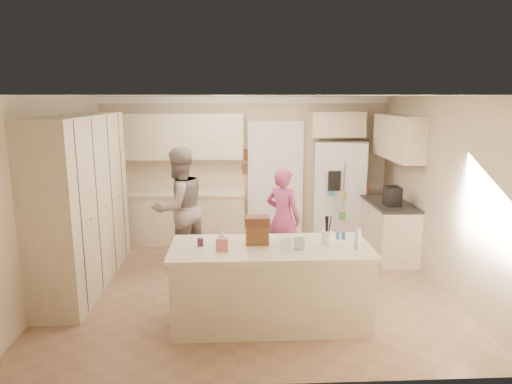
{
  "coord_description": "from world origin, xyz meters",
  "views": [
    {
      "loc": [
        -0.2,
        -6.02,
        2.59
      ],
      "look_at": [
        0.1,
        0.35,
        1.25
      ],
      "focal_mm": 32.0,
      "sensor_mm": 36.0,
      "label": 1
    }
  ],
  "objects_px": {
    "island_base": "(271,286)",
    "teen_boy": "(179,208)",
    "teen_girl": "(283,218)",
    "refrigerator": "(341,191)",
    "dollhouse_body": "(257,234)",
    "utensil_crock": "(327,238)",
    "tissue_box": "(222,244)",
    "coffee_maker": "(392,196)"
  },
  "relations": [
    {
      "from": "island_base",
      "to": "refrigerator",
      "type": "bearing_deg",
      "value": 63.94
    },
    {
      "from": "coffee_maker",
      "to": "island_base",
      "type": "bearing_deg",
      "value": -137.17
    },
    {
      "from": "refrigerator",
      "to": "teen_girl",
      "type": "distance_m",
      "value": 1.86
    },
    {
      "from": "coffee_maker",
      "to": "utensil_crock",
      "type": "xyz_separation_m",
      "value": [
        -1.4,
        -1.85,
        -0.07
      ]
    },
    {
      "from": "tissue_box",
      "to": "teen_boy",
      "type": "relative_size",
      "value": 0.08
    },
    {
      "from": "refrigerator",
      "to": "dollhouse_body",
      "type": "relative_size",
      "value": 6.92
    },
    {
      "from": "coffee_maker",
      "to": "island_base",
      "type": "height_order",
      "value": "coffee_maker"
    },
    {
      "from": "utensil_crock",
      "to": "teen_boy",
      "type": "bearing_deg",
      "value": 136.18
    },
    {
      "from": "teen_boy",
      "to": "tissue_box",
      "type": "bearing_deg",
      "value": 68.66
    },
    {
      "from": "tissue_box",
      "to": "teen_boy",
      "type": "distance_m",
      "value": 2.1
    },
    {
      "from": "tissue_box",
      "to": "dollhouse_body",
      "type": "bearing_deg",
      "value": 26.57
    },
    {
      "from": "coffee_maker",
      "to": "tissue_box",
      "type": "height_order",
      "value": "coffee_maker"
    },
    {
      "from": "utensil_crock",
      "to": "teen_girl",
      "type": "bearing_deg",
      "value": 100.6
    },
    {
      "from": "island_base",
      "to": "teen_boy",
      "type": "bearing_deg",
      "value": 123.74
    },
    {
      "from": "tissue_box",
      "to": "coffee_maker",
      "type": "bearing_deg",
      "value": 37.57
    },
    {
      "from": "island_base",
      "to": "tissue_box",
      "type": "height_order",
      "value": "tissue_box"
    },
    {
      "from": "dollhouse_body",
      "to": "teen_girl",
      "type": "xyz_separation_m",
      "value": [
        0.48,
        1.68,
        -0.26
      ]
    },
    {
      "from": "refrigerator",
      "to": "tissue_box",
      "type": "xyz_separation_m",
      "value": [
        -2.1,
        -3.27,
        0.1
      ]
    },
    {
      "from": "refrigerator",
      "to": "dollhouse_body",
      "type": "xyz_separation_m",
      "value": [
        -1.7,
        -3.07,
        0.14
      ]
    },
    {
      "from": "utensil_crock",
      "to": "dollhouse_body",
      "type": "distance_m",
      "value": 0.8
    },
    {
      "from": "refrigerator",
      "to": "island_base",
      "type": "relative_size",
      "value": 0.82
    },
    {
      "from": "teen_boy",
      "to": "teen_girl",
      "type": "distance_m",
      "value": 1.59
    },
    {
      "from": "coffee_maker",
      "to": "teen_boy",
      "type": "bearing_deg",
      "value": -179.6
    },
    {
      "from": "coffee_maker",
      "to": "island_base",
      "type": "distance_m",
      "value": 2.87
    },
    {
      "from": "coffee_maker",
      "to": "teen_boy",
      "type": "xyz_separation_m",
      "value": [
        -3.3,
        -0.02,
        -0.14
      ]
    },
    {
      "from": "coffee_maker",
      "to": "dollhouse_body",
      "type": "relative_size",
      "value": 1.15
    },
    {
      "from": "teen_boy",
      "to": "teen_girl",
      "type": "bearing_deg",
      "value": 135.46
    },
    {
      "from": "island_base",
      "to": "utensil_crock",
      "type": "height_order",
      "value": "utensil_crock"
    },
    {
      "from": "island_base",
      "to": "teen_boy",
      "type": "relative_size",
      "value": 1.19
    },
    {
      "from": "coffee_maker",
      "to": "dollhouse_body",
      "type": "bearing_deg",
      "value": -140.71
    },
    {
      "from": "tissue_box",
      "to": "dollhouse_body",
      "type": "xyz_separation_m",
      "value": [
        0.4,
        0.2,
        0.04
      ]
    },
    {
      "from": "teen_girl",
      "to": "refrigerator",
      "type": "bearing_deg",
      "value": -96.88
    },
    {
      "from": "refrigerator",
      "to": "island_base",
      "type": "distance_m",
      "value": 3.56
    },
    {
      "from": "island_base",
      "to": "utensil_crock",
      "type": "xyz_separation_m",
      "value": [
        0.65,
        0.05,
        0.56
      ]
    },
    {
      "from": "island_base",
      "to": "dollhouse_body",
      "type": "bearing_deg",
      "value": 146.31
    },
    {
      "from": "utensil_crock",
      "to": "tissue_box",
      "type": "bearing_deg",
      "value": -172.87
    },
    {
      "from": "tissue_box",
      "to": "teen_girl",
      "type": "xyz_separation_m",
      "value": [
        0.88,
        1.88,
        -0.22
      ]
    },
    {
      "from": "coffee_maker",
      "to": "refrigerator",
      "type": "bearing_deg",
      "value": 111.55
    },
    {
      "from": "refrigerator",
      "to": "island_base",
      "type": "xyz_separation_m",
      "value": [
        -1.55,
        -3.17,
        -0.46
      ]
    },
    {
      "from": "tissue_box",
      "to": "teen_girl",
      "type": "relative_size",
      "value": 0.09
    },
    {
      "from": "dollhouse_body",
      "to": "teen_girl",
      "type": "height_order",
      "value": "teen_girl"
    },
    {
      "from": "coffee_maker",
      "to": "island_base",
      "type": "relative_size",
      "value": 0.14
    }
  ]
}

